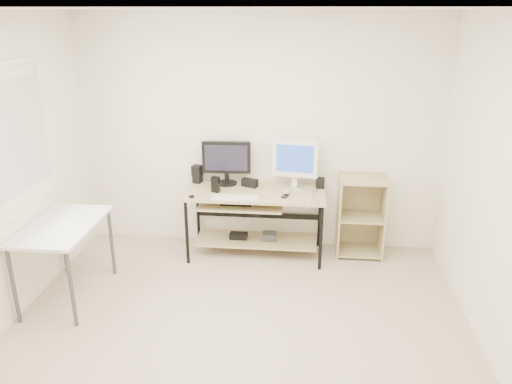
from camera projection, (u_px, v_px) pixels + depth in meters
The scene contains 16 objects.
room at pixel (215, 193), 3.69m from camera, with size 4.01×4.01×2.62m.
desk at pixel (253, 209), 5.46m from camera, with size 1.50×0.65×0.75m.
side_table at pixel (62, 232), 4.58m from camera, with size 0.60×1.00×0.75m.
shelf_unit at pixel (360, 215), 5.53m from camera, with size 0.50×0.40×0.90m.
black_monitor at pixel (226, 160), 5.51m from camera, with size 0.54×0.22×0.49m.
white_imac at pixel (295, 160), 5.42m from camera, with size 0.51×0.16×0.54m.
keyboard at pixel (235, 197), 5.19m from camera, with size 0.49×0.14×0.02m, color white.
mouse at pixel (287, 192), 5.31m from camera, with size 0.07×0.12×0.04m, color #B5B5BA.
center_speaker at pixel (250, 183), 5.51m from camera, with size 0.18×0.08×0.09m, color black.
speaker_left at pixel (197, 174), 5.62m from camera, with size 0.12×0.12×0.20m.
speaker_right at pixel (320, 183), 5.48m from camera, with size 0.09×0.09×0.11m, color black.
audio_controller at pixel (216, 185), 5.33m from camera, with size 0.09×0.05×0.17m, color black.
volume_puck at pixel (192, 196), 5.20m from camera, with size 0.05×0.05×0.02m, color black.
smartphone at pixel (285, 196), 5.23m from camera, with size 0.06×0.11×0.01m, color black.
coaster at pixel (315, 202), 5.06m from camera, with size 0.08×0.08×0.01m, color #AF784F.
drinking_glass at pixel (315, 196), 5.04m from camera, with size 0.06×0.06×0.13m, color white.
Camera 1 is at (0.51, -3.37, 2.59)m, focal length 35.00 mm.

